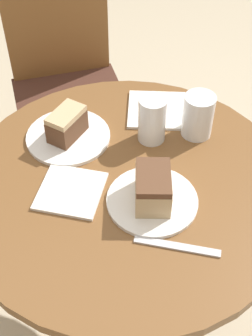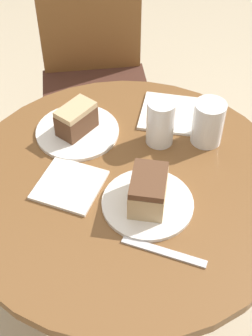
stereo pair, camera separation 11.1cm
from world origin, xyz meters
TOP-DOWN VIEW (x-y plane):
  - ground_plane at (0.00, 0.00)m, footprint 8.00×8.00m
  - table at (0.00, 0.00)m, footprint 0.82×0.82m
  - chair at (-0.10, 0.76)m, footprint 0.46×0.45m
  - plate_near at (0.05, -0.08)m, footprint 0.21×0.21m
  - plate_far at (-0.13, 0.17)m, footprint 0.22×0.22m
  - cake_slice_near at (0.05, -0.08)m, footprint 0.10×0.13m
  - cake_slice_far at (-0.13, 0.17)m, footprint 0.12×0.12m
  - glass_lemonade at (0.09, 0.14)m, footprint 0.07×0.07m
  - glass_water at (0.21, 0.14)m, footprint 0.08×0.08m
  - napkin_stack at (0.13, 0.24)m, footprint 0.20×0.20m
  - fork at (0.07, -0.21)m, footprint 0.18×0.09m
  - napkin_side at (-0.14, -0.02)m, footprint 0.19×0.19m

SIDE VIEW (x-z plane):
  - ground_plane at x=0.00m, z-range 0.00..0.00m
  - chair at x=-0.10m, z-range 0.02..0.91m
  - table at x=0.00m, z-range 0.21..0.92m
  - fork at x=0.07m, z-range 0.71..0.72m
  - napkin_stack at x=0.13m, z-range 0.71..0.72m
  - napkin_side at x=-0.14m, z-range 0.71..0.72m
  - plate_near at x=0.05m, z-range 0.71..0.72m
  - plate_far at x=-0.13m, z-range 0.71..0.72m
  - cake_slice_far at x=-0.13m, z-range 0.72..0.80m
  - cake_slice_near at x=0.05m, z-range 0.72..0.80m
  - glass_water at x=0.21m, z-range 0.70..0.82m
  - glass_lemonade at x=0.09m, z-range 0.70..0.83m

